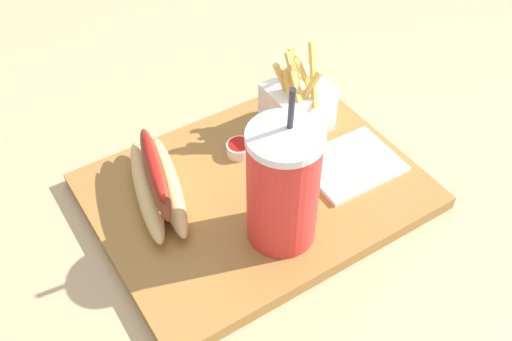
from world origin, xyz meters
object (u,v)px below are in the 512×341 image
(soda_cup, at_px, (283,187))
(hot_dog_1, at_px, (157,184))
(ketchup_cup_1, at_px, (239,148))
(fries_basket, at_px, (298,105))
(napkin_stack, at_px, (351,164))

(soda_cup, height_order, hot_dog_1, soda_cup)
(hot_dog_1, distance_m, ketchup_cup_1, 0.14)
(hot_dog_1, bearing_deg, fries_basket, 4.03)
(soda_cup, xyz_separation_m, ketchup_cup_1, (0.03, 0.15, -0.07))
(soda_cup, bearing_deg, ketchup_cup_1, 78.37)
(fries_basket, height_order, napkin_stack, fries_basket)
(ketchup_cup_1, distance_m, napkin_stack, 0.16)
(soda_cup, bearing_deg, fries_basket, 49.22)
(ketchup_cup_1, height_order, napkin_stack, ketchup_cup_1)
(napkin_stack, bearing_deg, ketchup_cup_1, 137.94)
(soda_cup, distance_m, ketchup_cup_1, 0.17)
(soda_cup, bearing_deg, napkin_stack, 16.63)
(fries_basket, bearing_deg, hot_dog_1, -175.97)
(soda_cup, distance_m, napkin_stack, 0.17)
(fries_basket, bearing_deg, ketchup_cup_1, -178.22)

